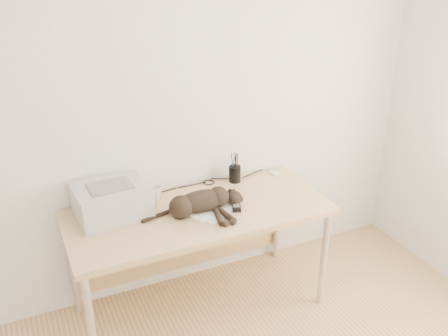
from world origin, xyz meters
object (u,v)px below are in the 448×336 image
desk (194,222)px  pen_cup (235,174)px  mouse (274,171)px  cat (199,203)px  printer (111,201)px  mug (154,194)px

desk → pen_cup: pen_cup is taller
mouse → pen_cup: bearing=168.1°
cat → pen_cup: pen_cup is taller
printer → mouse: bearing=4.8°
pen_cup → printer: bearing=-173.4°
cat → mouse: (0.68, 0.29, -0.05)m
mug → desk: bearing=-34.3°
printer → cat: 0.52m
printer → mug: bearing=12.5°
desk → mug: 0.31m
printer → mug: (0.28, 0.06, -0.05)m
pen_cup → mug: bearing=-176.4°
desk → pen_cup: bearing=25.5°
mug → mouse: bearing=2.2°
printer → mouse: (1.16, 0.10, -0.08)m
desk → mug: mug is taller
cat → mouse: cat is taller
desk → mouse: bearing=14.6°
desk → cat: bearing=-93.9°
desk → pen_cup: size_ratio=7.70×
desk → pen_cup: 0.45m
cat → mug: 0.32m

